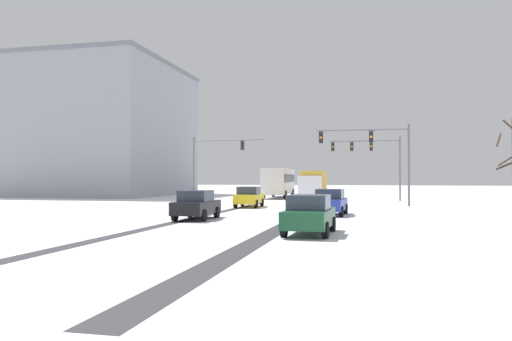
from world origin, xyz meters
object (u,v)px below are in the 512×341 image
at_px(car_dark_green_fourth, 309,214).
at_px(car_yellow_cab_lead, 249,197).
at_px(traffic_signal_near_right, 375,148).
at_px(car_black_third, 196,205).
at_px(office_building_far_left_block, 93,131).
at_px(traffic_signal_far_right, 371,153).
at_px(traffic_signal_far_left, 214,156).
at_px(car_blue_second, 330,202).
at_px(bus_oncoming, 279,181).
at_px(box_truck_delivery, 313,185).

bearing_deg(car_dark_green_fourth, car_yellow_cab_lead, 111.31).
xyz_separation_m(traffic_signal_near_right, car_black_third, (-9.82, -13.93, -3.88)).
bearing_deg(car_yellow_cab_lead, office_building_far_left_block, 140.43).
xyz_separation_m(traffic_signal_far_right, car_dark_green_fourth, (-2.47, -31.90, -4.01)).
height_order(traffic_signal_far_left, car_blue_second, traffic_signal_far_left).
distance_m(traffic_signal_far_left, traffic_signal_near_right, 17.80).
bearing_deg(bus_oncoming, car_black_third, -88.20).
height_order(traffic_signal_far_right, car_dark_green_fourth, traffic_signal_far_right).
bearing_deg(car_yellow_cab_lead, car_black_third, -90.53).
height_order(traffic_signal_far_left, bus_oncoming, traffic_signal_far_left).
relative_size(car_black_third, bus_oncoming, 0.37).
height_order(car_blue_second, car_dark_green_fourth, same).
height_order(traffic_signal_far_left, office_building_far_left_block, office_building_far_left_block).
xyz_separation_m(traffic_signal_near_right, car_blue_second, (-2.81, -9.08, -3.88)).
distance_m(traffic_signal_far_left, box_truck_delivery, 10.47).
bearing_deg(car_black_third, traffic_signal_far_right, 69.97).
height_order(traffic_signal_near_right, office_building_far_left_block, office_building_far_left_block).
xyz_separation_m(traffic_signal_near_right, office_building_far_left_block, (-37.22, 20.60, 4.04)).
distance_m(traffic_signal_near_right, car_blue_second, 10.27).
xyz_separation_m(traffic_signal_far_left, car_black_third, (6.08, -21.92, -3.70)).
distance_m(car_blue_second, office_building_far_left_block, 46.14).
distance_m(car_dark_green_fourth, box_truck_delivery, 29.96).
relative_size(traffic_signal_far_right, traffic_signal_near_right, 0.99).
xyz_separation_m(car_black_third, bus_oncoming, (-0.97, 30.89, 1.18)).
bearing_deg(car_black_third, car_yellow_cab_lead, 89.47).
relative_size(traffic_signal_far_left, bus_oncoming, 0.68).
xyz_separation_m(car_dark_green_fourth, box_truck_delivery, (-3.21, 29.77, 0.82)).
relative_size(car_black_third, office_building_far_left_block, 0.18).
distance_m(car_blue_second, car_dark_green_fourth, 10.73).
distance_m(car_blue_second, car_black_third, 8.53).
bearing_deg(traffic_signal_far_right, car_yellow_cab_lead, -123.42).
bearing_deg(car_black_third, traffic_signal_near_right, 54.80).
relative_size(traffic_signal_far_left, car_blue_second, 1.81).
relative_size(car_blue_second, car_black_third, 1.01).
distance_m(traffic_signal_near_right, bus_oncoming, 20.29).
bearing_deg(car_yellow_cab_lead, traffic_signal_far_right, 56.58).
bearing_deg(car_yellow_cab_lead, bus_oncoming, 93.24).
bearing_deg(office_building_far_left_block, traffic_signal_far_left, -30.62).
distance_m(car_black_third, bus_oncoming, 30.93).
xyz_separation_m(traffic_signal_far_left, traffic_signal_near_right, (15.91, -7.99, 0.18)).
relative_size(car_yellow_cab_lead, car_blue_second, 1.00).
relative_size(car_yellow_cab_lead, car_black_third, 1.00).
xyz_separation_m(traffic_signal_far_right, bus_oncoming, (-10.45, 4.88, -2.83)).
height_order(car_black_third, office_building_far_left_block, office_building_far_left_block).
relative_size(traffic_signal_far_right, box_truck_delivery, 0.97).
xyz_separation_m(car_blue_second, bus_oncoming, (-7.99, 26.05, 1.18)).
distance_m(traffic_signal_near_right, office_building_far_left_block, 42.74).
distance_m(traffic_signal_near_right, car_black_third, 17.48).
bearing_deg(car_blue_second, traffic_signal_far_right, 83.36).
height_order(traffic_signal_far_right, traffic_signal_near_right, same).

